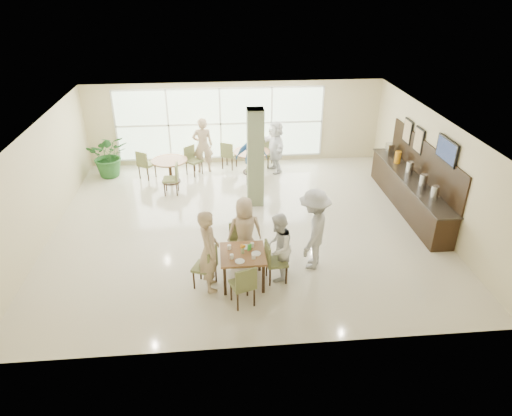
{
  "coord_description": "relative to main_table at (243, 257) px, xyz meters",
  "views": [
    {
      "loc": [
        -0.65,
        -10.63,
        6.08
      ],
      "look_at": [
        0.2,
        -1.2,
        1.1
      ],
      "focal_mm": 32.0,
      "sensor_mm": 36.0,
      "label": 1
    }
  ],
  "objects": [
    {
      "name": "wall_tv",
      "position": [
        5.14,
        1.95,
        1.49
      ],
      "size": [
        0.06,
        1.0,
        0.58
      ],
      "color": "black",
      "rests_on": "ground"
    },
    {
      "name": "ground",
      "position": [
        0.2,
        2.55,
        -0.66
      ],
      "size": [
        10.0,
        10.0,
        0.0
      ],
      "primitive_type": "plane",
      "color": "beige",
      "rests_on": "ground"
    },
    {
      "name": "round_table_right",
      "position": [
        0.68,
        6.02,
        -0.06
      ],
      "size": [
        1.2,
        1.2,
        0.75
      ],
      "color": "brown",
      "rests_on": "ground"
    },
    {
      "name": "chairs_table_right",
      "position": [
        0.66,
        6.06,
        -0.18
      ],
      "size": [
        2.0,
        1.89,
        0.95
      ],
      "color": "olive",
      "rests_on": "ground"
    },
    {
      "name": "window_bank",
      "position": [
        -0.3,
        7.01,
        0.74
      ],
      "size": [
        7.0,
        0.04,
        7.0
      ],
      "color": "silver",
      "rests_on": "ground"
    },
    {
      "name": "chairs_table_left",
      "position": [
        -1.95,
        5.51,
        -0.18
      ],
      "size": [
        2.15,
        1.96,
        0.95
      ],
      "color": "olive",
      "rests_on": "ground"
    },
    {
      "name": "room_shell",
      "position": [
        0.2,
        2.55,
        1.05
      ],
      "size": [
        10.0,
        10.0,
        10.0
      ],
      "color": "white",
      "rests_on": "ground"
    },
    {
      "name": "adult_b",
      "position": [
        1.47,
        6.08,
        0.21
      ],
      "size": [
        1.09,
        1.74,
        1.74
      ],
      "primitive_type": "imported",
      "rotation": [
        0.0,
        0.0,
        -1.31
      ],
      "color": "white",
      "rests_on": "ground"
    },
    {
      "name": "main_table",
      "position": [
        0.0,
        0.0,
        0.0
      ],
      "size": [
        0.95,
        0.95,
        0.75
      ],
      "color": "brown",
      "rests_on": "ground"
    },
    {
      "name": "framed_art_a",
      "position": [
        5.15,
        3.55,
        1.19
      ],
      "size": [
        0.05,
        0.55,
        0.7
      ],
      "color": "black",
      "rests_on": "ground"
    },
    {
      "name": "chairs_main_table",
      "position": [
        -0.05,
        0.0,
        -0.18
      ],
      "size": [
        2.09,
        1.98,
        0.95
      ],
      "color": "olive",
      "rests_on": "ground"
    },
    {
      "name": "teen_right",
      "position": [
        0.76,
        0.11,
        0.13
      ],
      "size": [
        0.82,
        0.92,
        1.57
      ],
      "primitive_type": "imported",
      "rotation": [
        0.0,
        0.0,
        -1.93
      ],
      "color": "white",
      "rests_on": "ground"
    },
    {
      "name": "adult_standing",
      "position": [
        -0.91,
        6.25,
        0.27
      ],
      "size": [
        0.71,
        0.5,
        1.86
      ],
      "primitive_type": "imported",
      "rotation": [
        0.0,
        0.0,
        3.23
      ],
      "color": "tan",
      "rests_on": "ground"
    },
    {
      "name": "column",
      "position": [
        0.6,
        3.75,
        0.74
      ],
      "size": [
        0.45,
        0.45,
        2.8
      ],
      "primitive_type": "cube",
      "color": "#6E7B55",
      "rests_on": "ground"
    },
    {
      "name": "framed_art_b",
      "position": [
        5.15,
        4.35,
        1.19
      ],
      "size": [
        0.05,
        0.55,
        0.7
      ],
      "color": "black",
      "rests_on": "ground"
    },
    {
      "name": "buffet_counter",
      "position": [
        4.9,
        3.06,
        -0.1
      ],
      "size": [
        0.64,
        4.7,
        1.95
      ],
      "color": "black",
      "rests_on": "ground"
    },
    {
      "name": "adult_a",
      "position": [
        0.61,
        5.18,
        0.19
      ],
      "size": [
        1.03,
        0.62,
        1.7
      ],
      "primitive_type": "imported",
      "rotation": [
        0.0,
        0.0,
        0.06
      ],
      "color": "#3D76B7",
      "rests_on": "ground"
    },
    {
      "name": "round_table_left",
      "position": [
        -1.96,
        5.51,
        -0.08
      ],
      "size": [
        1.13,
        1.13,
        0.75
      ],
      "color": "brown",
      "rests_on": "ground"
    },
    {
      "name": "teen_standing",
      "position": [
        1.61,
        0.49,
        0.3
      ],
      "size": [
        1.14,
        1.42,
        1.91
      ],
      "primitive_type": "imported",
      "rotation": [
        0.0,
        0.0,
        -1.98
      ],
      "color": "#B6B6B8",
      "rests_on": "ground"
    },
    {
      "name": "teen_far",
      "position": [
        0.1,
        0.78,
        0.16
      ],
      "size": [
        0.84,
        0.51,
        1.64
      ],
      "primitive_type": "imported",
      "rotation": [
        0.0,
        0.0,
        3.24
      ],
      "color": "tan",
      "rests_on": "ground"
    },
    {
      "name": "teen_left",
      "position": [
        -0.7,
        -0.11,
        0.27
      ],
      "size": [
        0.54,
        0.73,
        1.85
      ],
      "primitive_type": "imported",
      "rotation": [
        0.0,
        0.0,
        1.72
      ],
      "color": "tan",
      "rests_on": "ground"
    },
    {
      "name": "tabletop_clutter",
      "position": [
        0.02,
        -0.01,
        0.15
      ],
      "size": [
        0.7,
        0.73,
        0.21
      ],
      "color": "white",
      "rests_on": "main_table"
    },
    {
      "name": "potted_plant",
      "position": [
        -3.95,
        6.17,
        0.06
      ],
      "size": [
        1.45,
        1.45,
        1.44
      ],
      "primitive_type": "imported",
      "rotation": [
        0.0,
        0.0,
        0.13
      ],
      "color": "#245A24",
      "rests_on": "ground"
    }
  ]
}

